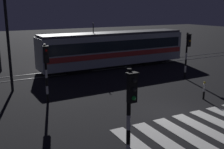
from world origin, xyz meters
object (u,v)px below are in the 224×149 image
at_px(traffic_light_corner_far_right, 187,49).
at_px(tram, 114,48).
at_px(street_lamp_trackside_left, 7,16).
at_px(traffic_light_corner_far_left, 46,65).
at_px(traffic_light_corner_near_left, 130,107).
at_px(bollard_island_edge, 204,90).

height_order(traffic_light_corner_far_right, tram, tram).
height_order(street_lamp_trackside_left, tram, street_lamp_trackside_left).
xyz_separation_m(traffic_light_corner_far_left, traffic_light_corner_near_left, (0.31, -8.29, 0.10)).
xyz_separation_m(traffic_light_corner_near_left, street_lamp_trackside_left, (-1.73, 11.47, 2.53)).
distance_m(tram, bollard_island_edge, 10.95).
xyz_separation_m(traffic_light_corner_far_left, bollard_island_edge, (8.41, -4.10, -1.71)).
xyz_separation_m(traffic_light_corner_far_left, street_lamp_trackside_left, (-1.42, 3.18, 2.63)).
bearing_deg(bollard_island_edge, tram, 90.18).
relative_size(traffic_light_corner_far_right, bollard_island_edge, 3.24).
height_order(traffic_light_corner_near_left, bollard_island_edge, traffic_light_corner_near_left).
bearing_deg(bollard_island_edge, traffic_light_corner_far_right, 58.25).
height_order(traffic_light_corner_far_left, street_lamp_trackside_left, street_lamp_trackside_left).
xyz_separation_m(traffic_light_corner_near_left, tram, (8.06, 15.07, -0.62)).
relative_size(traffic_light_corner_far_left, street_lamp_trackside_left, 0.44).
distance_m(traffic_light_corner_far_right, street_lamp_trackside_left, 13.05).
bearing_deg(street_lamp_trackside_left, tram, 20.21).
bearing_deg(bollard_island_edge, traffic_light_corner_far_left, 154.03).
distance_m(traffic_light_corner_far_left, bollard_island_edge, 9.51).
relative_size(street_lamp_trackside_left, bollard_island_edge, 7.04).
relative_size(street_lamp_trackside_left, tram, 0.55).
bearing_deg(traffic_light_corner_far_right, traffic_light_corner_near_left, -141.88).
bearing_deg(tram, traffic_light_corner_far_right, -68.50).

